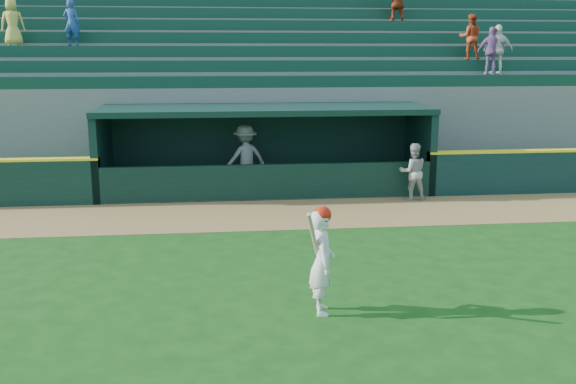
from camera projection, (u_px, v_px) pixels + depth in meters
name	position (u px, v px, depth m)	size (l,w,h in m)	color
ground	(298.00, 283.00, 11.34)	(120.00, 120.00, 0.00)	#134010
warning_track	(274.00, 214.00, 16.10)	(40.00, 3.00, 0.01)	olive
dugout_player_front	(413.00, 172.00, 17.52)	(0.76, 0.59, 1.57)	#A7A7A2
dugout_player_inside	(245.00, 158.00, 18.69)	(1.24, 0.72, 1.93)	#A09F9A
dugout	(264.00, 143.00, 18.82)	(9.40, 2.80, 2.46)	slate
stands	(255.00, 97.00, 23.03)	(34.50, 6.25, 7.56)	slate
batter_at_plate	(322.00, 260.00, 9.90)	(0.53, 0.77, 1.73)	silver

